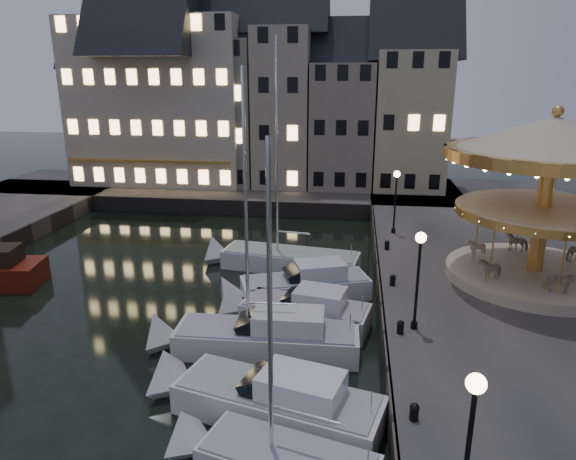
# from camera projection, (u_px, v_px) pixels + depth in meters

# --- Properties ---
(ground) EXTENTS (160.00, 160.00, 0.00)m
(ground) POSITION_uv_depth(u_px,v_px,m) (240.00, 356.00, 21.60)
(ground) COLOR black
(ground) RESTS_ON ground
(quay_east) EXTENTS (16.00, 56.00, 1.30)m
(quay_east) POSITION_uv_depth(u_px,v_px,m) (543.00, 301.00, 25.34)
(quay_east) COLOR #474442
(quay_east) RESTS_ON ground
(quay_north) EXTENTS (44.00, 12.00, 1.30)m
(quay_north) POSITION_uv_depth(u_px,v_px,m) (222.00, 191.00, 48.97)
(quay_north) COLOR #474442
(quay_north) RESTS_ON ground
(quaywall_e) EXTENTS (0.15, 44.00, 1.30)m
(quaywall_e) POSITION_uv_depth(u_px,v_px,m) (379.00, 292.00, 26.35)
(quaywall_e) COLOR #47423A
(quaywall_e) RESTS_ON ground
(quaywall_n) EXTENTS (48.00, 0.15, 1.30)m
(quaywall_n) POSITION_uv_depth(u_px,v_px,m) (227.00, 208.00, 43.03)
(quaywall_n) COLOR #47423A
(quaywall_n) RESTS_ON ground
(streetlamp_a) EXTENTS (0.44, 0.44, 4.17)m
(streetlamp_a) POSITION_uv_depth(u_px,v_px,m) (470.00, 434.00, 10.99)
(streetlamp_a) COLOR black
(streetlamp_a) RESTS_ON quay_east
(streetlamp_b) EXTENTS (0.44, 0.44, 4.17)m
(streetlamp_b) POSITION_uv_depth(u_px,v_px,m) (419.00, 267.00, 20.47)
(streetlamp_b) COLOR black
(streetlamp_b) RESTS_ON quay_east
(streetlamp_c) EXTENTS (0.44, 0.44, 4.17)m
(streetlamp_c) POSITION_uv_depth(u_px,v_px,m) (396.00, 193.00, 33.27)
(streetlamp_c) COLOR black
(streetlamp_c) RESTS_ON quay_east
(bollard_a) EXTENTS (0.30, 0.30, 0.57)m
(bollard_a) POSITION_uv_depth(u_px,v_px,m) (414.00, 411.00, 15.56)
(bollard_a) COLOR black
(bollard_a) RESTS_ON quay_east
(bollard_b) EXTENTS (0.30, 0.30, 0.57)m
(bollard_b) POSITION_uv_depth(u_px,v_px,m) (400.00, 326.00, 20.78)
(bollard_b) COLOR black
(bollard_b) RESTS_ON quay_east
(bollard_c) EXTENTS (0.30, 0.30, 0.57)m
(bollard_c) POSITION_uv_depth(u_px,v_px,m) (393.00, 279.00, 25.52)
(bollard_c) COLOR black
(bollard_c) RESTS_ON quay_east
(bollard_d) EXTENTS (0.30, 0.30, 0.57)m
(bollard_d) POSITION_uv_depth(u_px,v_px,m) (387.00, 245.00, 30.73)
(bollard_d) COLOR black
(bollard_d) RESTS_ON quay_east
(townhouse_na) EXTENTS (5.50, 8.00, 12.80)m
(townhouse_na) POSITION_uv_depth(u_px,v_px,m) (110.00, 113.00, 50.24)
(townhouse_na) COLOR gray
(townhouse_na) RESTS_ON quay_north
(townhouse_nb) EXTENTS (6.16, 8.00, 13.80)m
(townhouse_nb) POSITION_uv_depth(u_px,v_px,m) (163.00, 108.00, 49.41)
(townhouse_nb) COLOR tan
(townhouse_nb) RESTS_ON quay_north
(townhouse_nc) EXTENTS (6.82, 8.00, 14.80)m
(townhouse_nc) POSITION_uv_depth(u_px,v_px,m) (224.00, 103.00, 48.50)
(townhouse_nc) COLOR gray
(townhouse_nc) RESTS_ON quay_north
(townhouse_nd) EXTENTS (5.50, 8.00, 15.80)m
(townhouse_nd) POSITION_uv_depth(u_px,v_px,m) (285.00, 98.00, 47.63)
(townhouse_nd) COLOR gray
(townhouse_nd) RESTS_ON quay_north
(townhouse_ne) EXTENTS (6.16, 8.00, 12.80)m
(townhouse_ne) POSITION_uv_depth(u_px,v_px,m) (343.00, 115.00, 47.38)
(townhouse_ne) COLOR gray
(townhouse_ne) RESTS_ON quay_north
(townhouse_nf) EXTENTS (6.82, 8.00, 13.80)m
(townhouse_nf) POSITION_uv_depth(u_px,v_px,m) (410.00, 110.00, 46.47)
(townhouse_nf) COLOR tan
(townhouse_nf) RESTS_ON quay_north
(hotel_corner) EXTENTS (17.60, 9.00, 16.80)m
(hotel_corner) POSITION_uv_depth(u_px,v_px,m) (163.00, 92.00, 48.96)
(hotel_corner) COLOR beige
(hotel_corner) RESTS_ON quay_north
(motorboat_b) EXTENTS (8.23, 4.30, 2.15)m
(motorboat_b) POSITION_uv_depth(u_px,v_px,m) (267.00, 400.00, 17.66)
(motorboat_b) COLOR silver
(motorboat_b) RESTS_ON ground
(motorboat_c) EXTENTS (8.81, 2.51, 11.70)m
(motorboat_c) POSITION_uv_depth(u_px,v_px,m) (258.00, 338.00, 21.78)
(motorboat_c) COLOR silver
(motorboat_c) RESTS_ON ground
(motorboat_d) EXTENTS (7.05, 3.51, 2.15)m
(motorboat_d) POSITION_uv_depth(u_px,v_px,m) (297.00, 312.00, 24.19)
(motorboat_d) COLOR silver
(motorboat_d) RESTS_ON ground
(motorboat_e) EXTENTS (7.67, 4.52, 2.15)m
(motorboat_e) POSITION_uv_depth(u_px,v_px,m) (298.00, 287.00, 27.02)
(motorboat_e) COLOR silver
(motorboat_e) RESTS_ON ground
(motorboat_f) EXTENTS (9.34, 3.69, 12.34)m
(motorboat_f) POSITION_uv_depth(u_px,v_px,m) (281.00, 260.00, 31.30)
(motorboat_f) COLOR silver
(motorboat_f) RESTS_ON ground
(carousel) EXTENTS (9.96, 9.96, 8.71)m
(carousel) POSITION_uv_depth(u_px,v_px,m) (550.00, 169.00, 24.65)
(carousel) COLOR tan
(carousel) RESTS_ON quay_east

